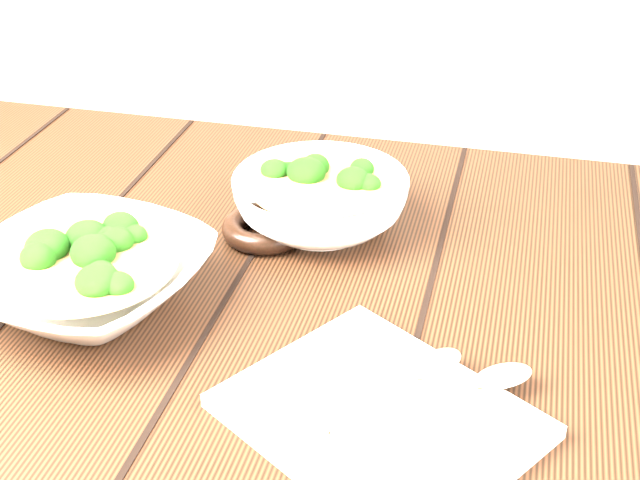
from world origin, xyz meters
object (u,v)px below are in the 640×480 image
soup_bowl_front (85,275)px  napkin (379,416)px  soup_bowl_back (320,200)px  trivet (265,228)px  table (258,376)px

soup_bowl_front → napkin: (0.32, -0.11, -0.03)m
soup_bowl_back → trivet: 0.07m
table → soup_bowl_back: size_ratio=5.48×
soup_bowl_front → trivet: 0.22m
table → soup_bowl_front: (-0.15, -0.07, 0.15)m
napkin → soup_bowl_back: bearing=145.1°
trivet → soup_bowl_front: bearing=-129.2°
soup_bowl_front → napkin: soup_bowl_front is taller
table → soup_bowl_back: soup_bowl_back is taller
napkin → trivet: bearing=156.7°
soup_bowl_back → trivet: bearing=-144.4°
table → napkin: (0.17, -0.17, 0.13)m
soup_bowl_front → soup_bowl_back: bearing=47.2°
trivet → napkin: size_ratio=0.41×
table → soup_bowl_front: size_ratio=4.28×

